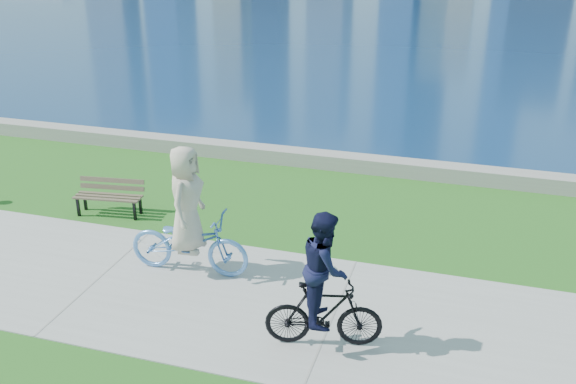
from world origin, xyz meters
name	(u,v)px	position (x,y,z in m)	size (l,w,h in m)	color
ground	(101,278)	(0.00, 0.00, 0.00)	(320.00, 320.00, 0.00)	#1E5516
concrete_path	(101,277)	(0.00, 0.00, 0.01)	(80.00, 3.50, 0.02)	#969792
seawall	(235,150)	(0.00, 6.20, 0.17)	(90.00, 0.50, 0.35)	gray
park_bench	(110,194)	(-1.18, 2.32, 0.43)	(1.42, 0.65, 0.71)	black
cyclist_woman	(188,227)	(1.37, 0.62, 0.85)	(0.83, 2.11, 2.24)	#588ED7
cyclist_man	(324,291)	(4.02, -0.71, 0.88)	(0.84, 1.70, 2.04)	black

